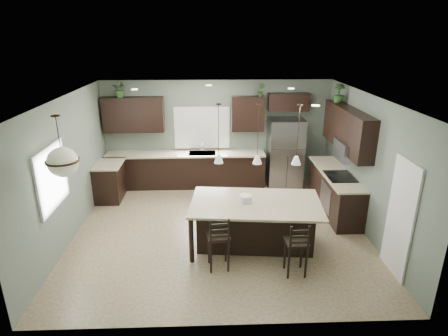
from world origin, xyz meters
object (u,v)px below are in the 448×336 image
at_px(refrigerator, 285,153).
at_px(plant_back_left, 120,89).
at_px(kitchen_island, 255,224).
at_px(serving_dish, 245,199).
at_px(bar_stool_left, 218,242).
at_px(bar_stool_right, 296,248).

distance_m(refrigerator, plant_back_left, 4.54).
distance_m(kitchen_island, plant_back_left, 4.92).
xyz_separation_m(refrigerator, serving_dish, (-1.33, -2.98, 0.07)).
bearing_deg(refrigerator, plant_back_left, 177.61).
bearing_deg(kitchen_island, refrigerator, 74.73).
bearing_deg(kitchen_island, bar_stool_left, -130.18).
relative_size(refrigerator, bar_stool_left, 1.78).
bearing_deg(bar_stool_left, serving_dish, 47.93).
bearing_deg(plant_back_left, serving_dish, -47.64).
distance_m(refrigerator, serving_dish, 3.27).
height_order(refrigerator, bar_stool_left, refrigerator).
bearing_deg(serving_dish, refrigerator, 65.96).
xyz_separation_m(kitchen_island, bar_stool_left, (-0.73, -0.71, 0.06)).
distance_m(kitchen_island, serving_dish, 0.57).
xyz_separation_m(kitchen_island, plant_back_left, (-3.08, 3.18, 2.14)).
bearing_deg(bar_stool_right, serving_dish, 127.67).
xyz_separation_m(refrigerator, bar_stool_left, (-1.86, -3.72, -0.40)).
distance_m(bar_stool_left, bar_stool_right, 1.33).
xyz_separation_m(refrigerator, plant_back_left, (-4.21, 0.18, 1.68)).
relative_size(bar_stool_right, plant_back_left, 2.52).
relative_size(refrigerator, plant_back_left, 4.61).
bearing_deg(kitchen_island, plant_back_left, 139.48).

